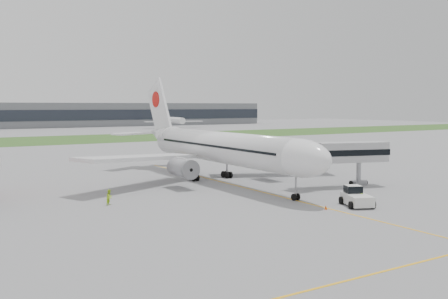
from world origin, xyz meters
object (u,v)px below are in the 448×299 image
airliner (217,146)px  jet_bridge (338,153)px  ground_crew_near (361,199)px  pushback_tug (356,197)px

airliner → jet_bridge: (12.47, -14.67, -0.55)m
ground_crew_near → pushback_tug: bearing=-51.1°
jet_bridge → ground_crew_near: (-7.70, -11.95, -4.36)m
pushback_tug → airliner: bearing=122.1°
airliner → jet_bridge: size_ratio=3.57×
pushback_tug → jet_bridge: (8.33, 11.66, 4.03)m
pushback_tug → ground_crew_near: (0.63, -0.29, -0.33)m
airliner → jet_bridge: bearing=-49.6°
jet_bridge → ground_crew_near: 14.86m
airliner → jet_bridge: airliner is taller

